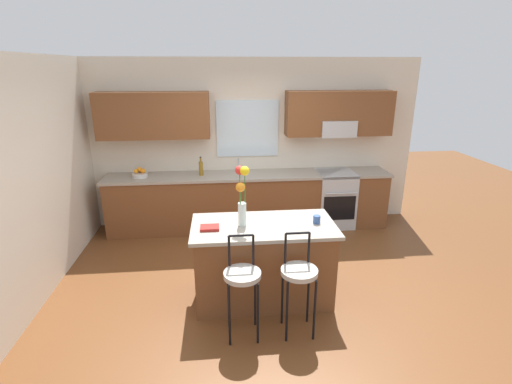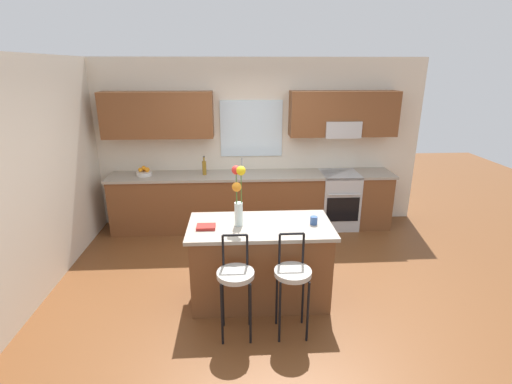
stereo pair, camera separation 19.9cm
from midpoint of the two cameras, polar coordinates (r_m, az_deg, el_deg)
The scene contains 14 objects.
ground_plane at distance 4.83m, azimuth -0.53°, elevation -13.45°, with size 14.00×14.00×0.00m, color brown.
wall_left at distance 5.05m, azimuth -31.29°, elevation 1.95°, with size 0.12×4.60×2.70m, color beige.
back_wall_assembly at distance 6.16m, azimuth -1.97°, elevation 8.75°, with size 5.60×0.50×2.70m.
counter_run at distance 6.15m, azimuth -1.96°, elevation -1.32°, with size 4.56×0.64×0.92m.
sink_faucet at distance 6.11m, azimuth -3.62°, elevation 4.34°, with size 0.02×0.13×0.23m.
oven_range at distance 6.38m, azimuth 10.94°, elevation -1.00°, with size 0.60×0.64×0.92m.
kitchen_island at distance 4.31m, azimuth -0.22°, elevation -10.56°, with size 1.57×0.81×0.92m.
bar_stool_near at distance 3.68m, azimuth -3.68°, elevation -13.06°, with size 0.36×0.36×1.04m.
bar_stool_middle at distance 3.73m, azimuth 5.00°, elevation -12.60°, with size 0.36×0.36×1.04m.
flower_vase at distance 3.95m, azimuth -3.61°, elevation -0.16°, with size 0.15×0.17×0.66m.
mug_ceramic at distance 4.16m, azimuth 7.88°, elevation -4.16°, with size 0.08×0.08×0.09m, color #33518C.
cookbook at distance 4.03m, azimuth -8.47°, elevation -5.41°, with size 0.20×0.15×0.03m, color maroon.
fruit_bowl_oranges at distance 6.15m, azimuth -18.13°, elevation 2.66°, with size 0.24×0.24×0.16m.
bottle_olive_oil at distance 5.99m, azimuth -9.31°, elevation 3.62°, with size 0.06×0.06×0.30m.
Camera 1 is at (-0.46, -4.07, 2.56)m, focal length 26.28 mm.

